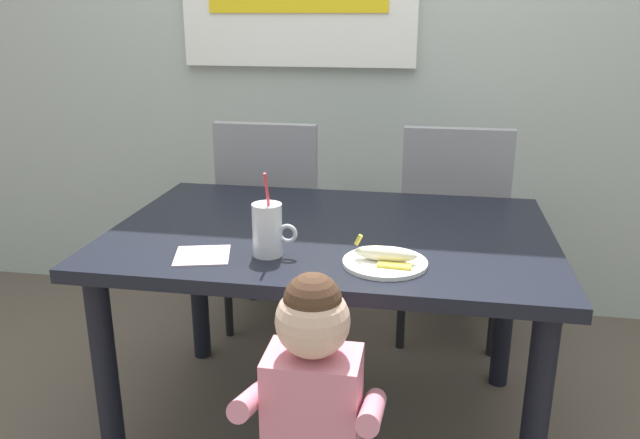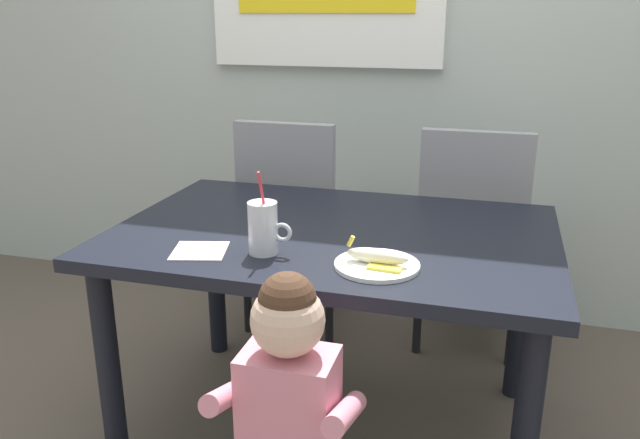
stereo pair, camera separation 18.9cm
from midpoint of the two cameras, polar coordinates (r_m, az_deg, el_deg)
name	(u,v)px [view 1 (the left image)]	position (r m, az deg, el deg)	size (l,w,h in m)	color
ground_plane	(330,425)	(2.34, -1.56, -18.04)	(24.00, 24.00, 0.00)	brown
dining_table	(331,257)	(2.03, -1.71, -3.49)	(1.37, 0.92, 0.73)	black
dining_chair_left	(274,215)	(2.76, -6.12, 0.36)	(0.44, 0.44, 0.96)	gray
dining_chair_right	(452,223)	(2.68, 9.82, -0.35)	(0.44, 0.45, 0.96)	gray
toddler_standing	(313,398)	(1.53, -4.34, -15.83)	(0.33, 0.24, 0.84)	#3F4760
milk_cup	(268,233)	(1.78, -7.77, -1.23)	(0.13, 0.09, 0.25)	silver
snack_plate	(385,263)	(1.71, 2.73, -3.97)	(0.23, 0.23, 0.01)	white
peeled_banana	(386,254)	(1.70, 2.83, -3.22)	(0.17, 0.11, 0.07)	#F4EAC6
paper_napkin	(202,255)	(1.82, -13.50, -3.22)	(0.15, 0.15, 0.00)	silver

